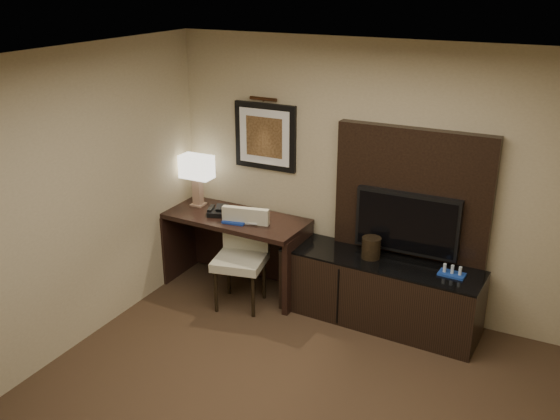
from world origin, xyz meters
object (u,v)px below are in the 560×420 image
Objects in this scene: minibar_tray at (452,271)px; ice_bucket at (371,248)px; tv at (407,223)px; desk_chair at (240,260)px; credenza at (379,291)px; table_lamp at (197,180)px; desk_phone at (218,210)px; desk at (235,252)px.

ice_bucket is at bearing 178.26° from minibar_tray.
desk_chair is (-1.55, -0.52, -0.51)m from tv.
credenza is 9.38× the size of ice_bucket.
minibar_tray is (0.78, -0.02, -0.06)m from ice_bucket.
desk_chair is 1.78× the size of table_lamp.
tv is 0.62m from minibar_tray.
table_lamp reaches higher than desk_chair.
table_lamp is 2.08m from ice_bucket.
desk_phone is at bearing -177.86° from ice_bucket.
tv is (1.80, 0.20, 0.60)m from desk.
desk is 6.58× the size of minibar_tray.
tv reaches higher than minibar_tray.
desk_chair is 4.94× the size of ice_bucket.
table_lamp is at bearing 137.19° from desk_phone.
desk_phone reaches higher than desk.
tv is at bearing 49.85° from credenza.
desk_chair is 2.09m from minibar_tray.
tv is 4.22× the size of minibar_tray.
desk is at bearing -11.67° from table_lamp.
ice_bucket is 0.88× the size of minibar_tray.
ice_bucket is at bearing -2.52° from table_lamp.
table_lamp is 2.44× the size of minibar_tray.
credenza is at bearing -132.92° from tv.
ice_bucket is (-0.11, 0.01, 0.44)m from credenza.
table_lamp is at bearing -180.00° from credenza.
minibar_tray reaches higher than credenza.
desk is 0.42m from desk_chair.
credenza is 3.37× the size of table_lamp.
tv is at bearing -12.55° from desk_phone.
desk_chair is at bearing -52.93° from desk_phone.
minibar_tray is (2.30, -0.00, 0.30)m from desk.
tv is 0.97× the size of desk_chair.
table_lamp reaches higher than ice_bucket.
tv reaches higher than credenza.
desk_phone is (-1.97, -0.24, -0.13)m from tv.
minibar_tray is at bearing -1.74° from ice_bucket.
credenza is 1.88m from desk_phone.
credenza is 8.22× the size of minibar_tray.
minibar_tray is (2.05, 0.32, 0.20)m from desk_chair.
desk reaches higher than minibar_tray.
desk is at bearing -173.81° from tv.
credenza is 0.73m from tv.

